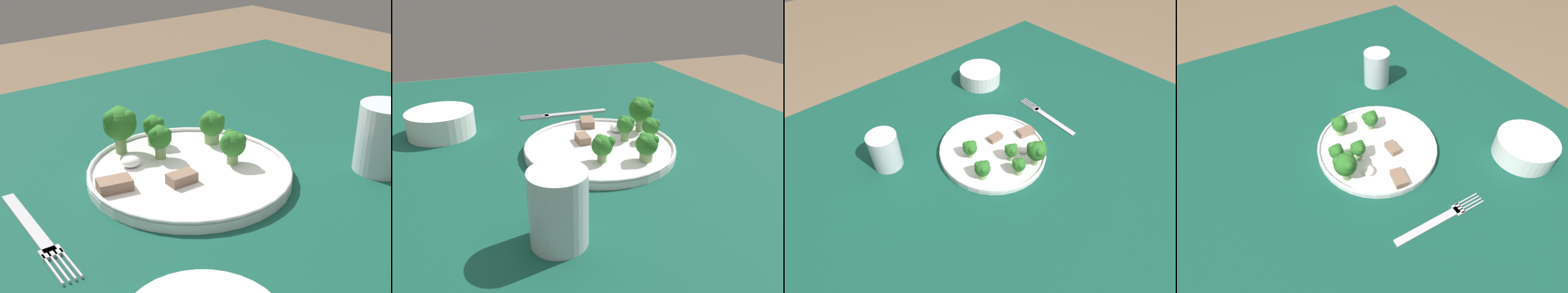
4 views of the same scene
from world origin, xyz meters
TOP-DOWN VIEW (x-y plane):
  - table at (0.00, 0.00)m, footprint 1.34×1.02m
  - dinner_plate at (-0.02, -0.01)m, footprint 0.28×0.28m
  - fork at (0.20, -0.01)m, footprint 0.03×0.21m
  - drinking_glass at (-0.25, 0.14)m, footprint 0.07×0.07m
  - broccoli_floret_near_rim_left at (-0.08, 0.01)m, footprint 0.04×0.04m
  - broccoli_floret_center_left at (-0.10, -0.06)m, footprint 0.04×0.04m
  - broccoli_floret_back_left at (-0.01, -0.06)m, footprint 0.03×0.03m
  - broccoli_floret_front_left at (0.02, -0.11)m, footprint 0.05×0.05m
  - broccoli_floret_center_back at (-0.03, -0.11)m, footprint 0.03×0.03m
  - meat_slice_front_slice at (0.01, 0.02)m, footprint 0.04×0.02m
  - meat_slice_middle_slice at (0.09, -0.02)m, footprint 0.05×0.04m
  - sauce_dollop at (0.04, -0.07)m, footprint 0.03×0.03m

SIDE VIEW (x-z plane):
  - table at x=0.00m, z-range 0.29..1.07m
  - fork at x=0.20m, z-range 0.78..0.78m
  - dinner_plate at x=-0.02m, z-range 0.78..0.80m
  - meat_slice_front_slice at x=0.01m, z-range 0.79..0.81m
  - meat_slice_middle_slice at x=0.09m, z-range 0.79..0.81m
  - sauce_dollop at x=0.04m, z-range 0.79..0.81m
  - broccoli_floret_center_back at x=-0.03m, z-range 0.80..0.84m
  - broccoli_floret_center_left at x=-0.10m, z-range 0.80..0.85m
  - broccoli_floret_near_rim_left at x=-0.08m, z-range 0.80..0.85m
  - drinking_glass at x=-0.25m, z-range 0.77..0.87m
  - broccoli_floret_back_left at x=-0.01m, z-range 0.80..0.85m
  - broccoli_floret_front_left at x=0.02m, z-range 0.80..0.87m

